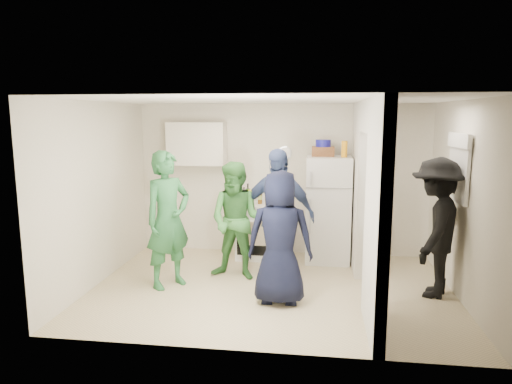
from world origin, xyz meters
TOP-DOWN VIEW (x-y plane):
  - floor at (0.00, 0.00)m, footprint 4.80×4.80m
  - wall_back at (0.00, 1.70)m, footprint 4.80×0.00m
  - wall_front at (0.00, -1.70)m, footprint 4.80×0.00m
  - wall_left at (-2.40, 0.00)m, footprint 0.00×3.40m
  - wall_right at (2.40, 0.00)m, footprint 0.00×3.40m
  - ceiling at (0.00, 0.00)m, footprint 4.80×4.80m
  - partition_pier_back at (1.20, 1.10)m, footprint 0.12×1.20m
  - partition_pier_front at (1.20, -1.10)m, footprint 0.12×1.20m
  - partition_header at (1.20, 0.00)m, footprint 0.12×1.00m
  - stove at (-0.33, 1.37)m, footprint 0.76×0.63m
  - upper_cabinet at (-1.40, 1.52)m, footprint 0.95×0.34m
  - fridge at (0.77, 1.34)m, footprint 0.69×0.67m
  - wicker_basket at (0.67, 1.39)m, footprint 0.35×0.25m
  - blue_bowl at (0.67, 1.39)m, footprint 0.24×0.24m
  - yellow_cup_stack_top at (0.99, 1.24)m, footprint 0.09×0.09m
  - wall_clock at (0.05, 1.68)m, footprint 0.22×0.02m
  - spice_shelf at (0.00, 1.65)m, footprint 0.35×0.08m
  - nook_window at (2.38, 0.20)m, footprint 0.03×0.70m
  - nook_window_frame at (2.36, 0.20)m, footprint 0.04×0.76m
  - nook_valance at (2.34, 0.20)m, footprint 0.04×0.82m
  - yellow_cup_stack_stove at (-0.45, 1.15)m, footprint 0.09×0.09m
  - red_cup at (-0.11, 1.17)m, footprint 0.09×0.09m
  - person_green_left at (-1.39, -0.08)m, footprint 0.77×0.81m
  - person_green_center at (-0.53, 0.35)m, footprint 0.91×0.76m
  - person_denim at (0.03, 0.44)m, footprint 1.17×0.73m
  - person_navy at (0.14, -0.44)m, footprint 0.82×0.54m
  - person_nook at (2.10, 0.06)m, footprint 1.08×1.33m
  - bottle_a at (-0.61, 1.47)m, footprint 0.06×0.06m
  - bottle_b at (-0.52, 1.30)m, footprint 0.08×0.08m
  - bottle_c at (-0.39, 1.54)m, footprint 0.07×0.07m
  - bottle_d at (-0.32, 1.33)m, footprint 0.07×0.07m
  - bottle_e at (-0.22, 1.56)m, footprint 0.06×0.06m
  - bottle_f at (-0.16, 1.37)m, footprint 0.06×0.06m
  - bottle_g at (-0.06, 1.50)m, footprint 0.06×0.06m
  - bottle_h at (-0.64, 1.26)m, footprint 0.08×0.08m

SIDE VIEW (x-z plane):
  - floor at x=0.00m, z-range 0.00..0.00m
  - stove at x=-0.33m, z-range 0.00..0.90m
  - person_navy at x=0.14m, z-range 0.00..1.66m
  - person_green_center at x=-0.53m, z-range 0.00..1.67m
  - fridge at x=0.77m, z-range 0.00..1.68m
  - person_nook at x=2.10m, z-range 0.00..1.79m
  - person_green_left at x=-1.39m, z-range 0.00..1.85m
  - person_denim at x=0.03m, z-range 0.00..1.86m
  - red_cup at x=-0.11m, z-range 0.90..1.02m
  - bottle_a at x=-0.61m, z-range 0.90..1.14m
  - bottle_f at x=-0.16m, z-range 0.90..1.15m
  - yellow_cup_stack_stove at x=-0.45m, z-range 0.90..1.15m
  - bottle_d at x=-0.32m, z-range 0.90..1.16m
  - bottle_g at x=-0.06m, z-range 0.90..1.17m
  - bottle_c at x=-0.39m, z-range 0.90..1.17m
  - bottle_e at x=-0.22m, z-range 0.90..1.19m
  - bottle_h at x=-0.64m, z-range 0.90..1.22m
  - bottle_b at x=-0.52m, z-range 0.90..1.23m
  - wall_back at x=0.00m, z-range -1.15..3.65m
  - wall_front at x=0.00m, z-range -1.15..3.65m
  - wall_left at x=-2.40m, z-range -0.45..2.95m
  - wall_right at x=2.40m, z-range -0.45..2.95m
  - partition_pier_back at x=1.20m, z-range 0.00..2.50m
  - partition_pier_front at x=1.20m, z-range 0.00..2.50m
  - spice_shelf at x=0.00m, z-range 1.34..1.36m
  - nook_window at x=2.38m, z-range 1.25..2.05m
  - nook_window_frame at x=2.36m, z-range 1.22..2.08m
  - wall_clock at x=0.05m, z-range 1.59..1.81m
  - wicker_basket at x=0.67m, z-range 1.68..1.83m
  - yellow_cup_stack_top at x=0.99m, z-range 1.68..1.93m
  - upper_cabinet at x=-1.40m, z-range 1.50..2.20m
  - blue_bowl at x=0.67m, z-range 1.83..1.94m
  - nook_valance at x=2.34m, z-range 1.91..2.09m
  - partition_header at x=1.20m, z-range 2.10..2.50m
  - ceiling at x=0.00m, z-range 2.50..2.50m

